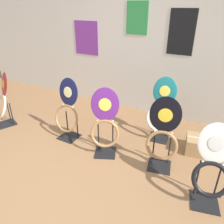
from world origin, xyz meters
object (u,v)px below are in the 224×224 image
(toilet_seat_display_white_plain, at_px, (212,169))
(toilet_seat_display_purple_note, at_px, (105,126))
(toilet_seat_display_crimson_swirl, at_px, (3,102))
(toilet_seat_display_teal_sax, at_px, (162,112))
(storage_box, at_px, (204,146))
(toilet_seat_display_jazz_black, at_px, (163,136))
(toilet_seat_display_navy_moon, at_px, (67,111))

(toilet_seat_display_white_plain, xyz_separation_m, toilet_seat_display_purple_note, (-1.32, 0.21, 0.01))
(toilet_seat_display_crimson_swirl, height_order, toilet_seat_display_teal_sax, toilet_seat_display_teal_sax)
(toilet_seat_display_teal_sax, xyz_separation_m, storage_box, (0.65, -0.08, -0.33))
(storage_box, bearing_deg, toilet_seat_display_purple_note, -151.68)
(toilet_seat_display_crimson_swirl, xyz_separation_m, storage_box, (3.06, 0.74, -0.30))
(toilet_seat_display_white_plain, relative_size, toilet_seat_display_purple_note, 0.93)
(toilet_seat_display_purple_note, relative_size, toilet_seat_display_jazz_black, 0.99)
(toilet_seat_display_teal_sax, distance_m, storage_box, 0.73)
(toilet_seat_display_purple_note, height_order, toilet_seat_display_jazz_black, toilet_seat_display_jazz_black)
(toilet_seat_display_crimson_swirl, xyz_separation_m, toilet_seat_display_purple_note, (1.87, 0.10, 0.01))
(toilet_seat_display_purple_note, distance_m, toilet_seat_display_jazz_black, 0.75)
(toilet_seat_display_purple_note, bearing_deg, toilet_seat_display_crimson_swirl, -176.86)
(toilet_seat_display_white_plain, distance_m, toilet_seat_display_teal_sax, 1.22)
(toilet_seat_display_white_plain, bearing_deg, toilet_seat_display_teal_sax, 130.13)
(toilet_seat_display_teal_sax, bearing_deg, toilet_seat_display_jazz_black, -71.87)
(toilet_seat_display_jazz_black, bearing_deg, storage_box, 51.76)
(storage_box, bearing_deg, toilet_seat_display_crimson_swirl, -166.39)
(toilet_seat_display_jazz_black, relative_size, storage_box, 1.83)
(toilet_seat_display_crimson_swirl, distance_m, toilet_seat_display_purple_note, 1.88)
(toilet_seat_display_navy_moon, bearing_deg, toilet_seat_display_crimson_swirl, -171.12)
(toilet_seat_display_white_plain, height_order, toilet_seat_display_crimson_swirl, toilet_seat_display_crimson_swirl)
(toilet_seat_display_teal_sax, xyz_separation_m, toilet_seat_display_jazz_black, (0.21, -0.64, 0.01))
(storage_box, bearing_deg, toilet_seat_display_white_plain, -80.79)
(toilet_seat_display_crimson_swirl, relative_size, toilet_seat_display_jazz_black, 0.94)
(toilet_seat_display_white_plain, bearing_deg, toilet_seat_display_jazz_black, 153.06)
(toilet_seat_display_navy_moon, height_order, toilet_seat_display_teal_sax, toilet_seat_display_teal_sax)
(toilet_seat_display_white_plain, distance_m, toilet_seat_display_navy_moon, 2.03)
(toilet_seat_display_navy_moon, bearing_deg, toilet_seat_display_purple_note, -6.92)
(toilet_seat_display_jazz_black, bearing_deg, toilet_seat_display_purple_note, -173.90)
(toilet_seat_display_purple_note, distance_m, storage_box, 1.38)
(toilet_seat_display_purple_note, distance_m, toilet_seat_display_navy_moon, 0.69)
(toilet_seat_display_white_plain, bearing_deg, toilet_seat_display_purple_note, 170.79)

